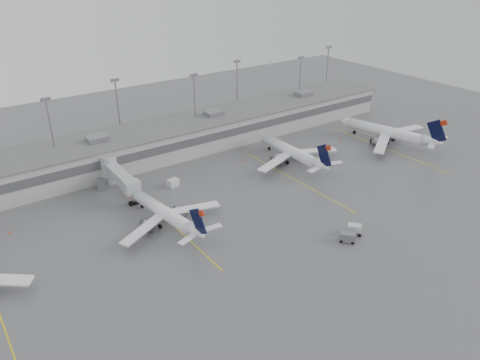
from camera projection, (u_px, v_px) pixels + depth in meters
ground at (310, 249)px, 89.98m from camera, size 260.00×260.00×0.00m
terminal at (169, 139)px, 130.48m from camera, size 152.00×17.00×9.45m
light_masts at (157, 106)px, 131.19m from camera, size 142.40×8.00×20.60m
jet_bridge_right at (116, 174)px, 111.07m from camera, size 4.00×17.20×7.00m
stand_markings at (239, 200)px, 107.51m from camera, size 105.25×40.00×0.01m
jet_mid_left at (165, 213)px, 96.85m from camera, size 24.07×27.15×8.81m
jet_mid_right at (292, 152)px, 125.23m from camera, size 26.29×29.47×9.53m
jet_far_right at (390, 132)px, 137.63m from camera, size 28.27×32.07×10.55m
baggage_tug at (354, 230)px, 94.55m from camera, size 3.51×3.68×2.04m
baggage_cart at (348, 237)px, 91.92m from camera, size 3.24×3.41×1.93m
gse_uld_b at (173, 183)px, 113.22m from camera, size 2.97×2.32×1.87m
gse_uld_c at (280, 158)px, 126.83m from camera, size 2.57×1.80×1.75m
gse_loader at (102, 185)px, 112.05m from camera, size 2.90×3.60×1.95m
cone_a at (10, 232)px, 94.78m from camera, size 0.41×0.41×0.65m
cone_b at (130, 196)px, 108.38m from camera, size 0.50×0.50×0.80m
cone_c at (243, 160)px, 126.85m from camera, size 0.45×0.45×0.72m
cone_d at (341, 138)px, 140.99m from camera, size 0.48×0.48×0.76m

